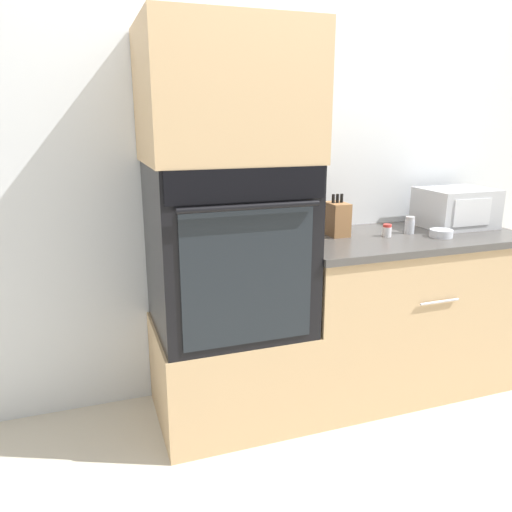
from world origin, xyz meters
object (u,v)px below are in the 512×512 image
object	(u,v)px
condiment_jar_mid	(410,225)
wall_oven	(228,247)
microwave	(456,208)
knife_block	(337,219)
condiment_jar_far	(301,224)
condiment_jar_near	(387,230)
bowl	(441,233)

from	to	relation	value
condiment_jar_mid	wall_oven	bearing A→B (deg)	-179.06
microwave	knife_block	size ratio (longest dim) A/B	1.78
wall_oven	knife_block	distance (m)	0.63
microwave	condiment_jar_far	distance (m)	0.92
knife_block	wall_oven	bearing A→B (deg)	-170.16
microwave	condiment_jar_far	bearing A→B (deg)	175.17
wall_oven	condiment_jar_far	distance (m)	0.47
condiment_jar_near	condiment_jar_mid	world-z (taller)	condiment_jar_mid
condiment_jar_near	condiment_jar_mid	xyz separation A→B (m)	(0.15, 0.02, 0.01)
condiment_jar_far	knife_block	bearing A→B (deg)	-18.52
condiment_jar_mid	condiment_jar_far	xyz separation A→B (m)	(-0.56, 0.15, 0.01)
knife_block	condiment_jar_mid	xyz separation A→B (m)	(0.39, -0.09, -0.04)
condiment_jar_mid	condiment_jar_far	distance (m)	0.58
knife_block	condiment_jar_far	xyz separation A→B (m)	(-0.17, 0.06, -0.03)
condiment_jar_far	wall_oven	bearing A→B (deg)	-159.49
condiment_jar_mid	microwave	bearing A→B (deg)	11.58
microwave	knife_block	xyz separation A→B (m)	(-0.74, 0.02, -0.02)
condiment_jar_far	condiment_jar_mid	bearing A→B (deg)	-14.87
condiment_jar_mid	condiment_jar_far	size ratio (longest dim) A/B	0.77
knife_block	condiment_jar_mid	distance (m)	0.40
microwave	knife_block	bearing A→B (deg)	178.55
bowl	condiment_jar_mid	xyz separation A→B (m)	(-0.11, 0.12, 0.02)
knife_block	condiment_jar_near	bearing A→B (deg)	-25.17
wall_oven	knife_block	size ratio (longest dim) A/B	3.62
microwave	knife_block	distance (m)	0.74
bowl	condiment_jar_near	size ratio (longest dim) A/B	1.83
bowl	microwave	bearing A→B (deg)	38.43
knife_block	microwave	bearing A→B (deg)	-1.45
condiment_jar_near	wall_oven	bearing A→B (deg)	179.77
microwave	bowl	distance (m)	0.33
condiment_jar_mid	condiment_jar_near	bearing A→B (deg)	-172.54
knife_block	condiment_jar_far	world-z (taller)	knife_block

